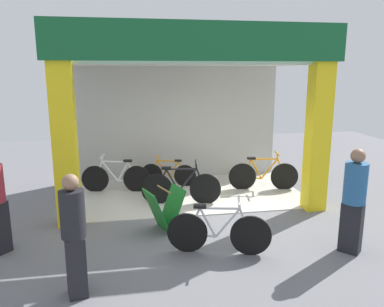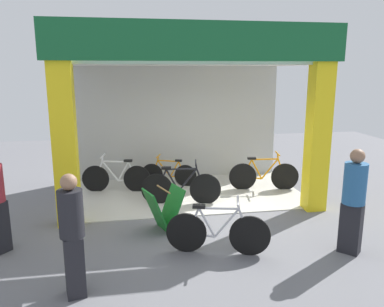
% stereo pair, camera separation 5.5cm
% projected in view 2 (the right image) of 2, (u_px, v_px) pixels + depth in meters
% --- Properties ---
extents(ground_plane, '(18.87, 18.87, 0.00)m').
position_uv_depth(ground_plane, '(198.00, 216.00, 7.79)').
color(ground_plane, slate).
rests_on(ground_plane, ground).
extents(shop_facade, '(5.64, 3.28, 3.79)m').
position_uv_depth(shop_facade, '(186.00, 109.00, 8.84)').
color(shop_facade, beige).
rests_on(shop_facade, ground).
extents(bicycle_inside_0, '(1.74, 0.48, 0.97)m').
position_uv_depth(bicycle_inside_0, '(181.00, 187.00, 8.42)').
color(bicycle_inside_0, black).
rests_on(bicycle_inside_0, ground).
extents(bicycle_inside_1, '(1.70, 0.47, 0.94)m').
position_uv_depth(bicycle_inside_1, '(264.00, 175.00, 9.42)').
color(bicycle_inside_1, black).
rests_on(bicycle_inside_1, ground).
extents(bicycle_inside_2, '(1.65, 0.46, 0.92)m').
position_uv_depth(bicycle_inside_2, '(117.00, 177.00, 9.27)').
color(bicycle_inside_2, black).
rests_on(bicycle_inside_2, ground).
extents(bicycle_inside_3, '(1.38, 0.51, 0.79)m').
position_uv_depth(bicycle_inside_3, '(169.00, 174.00, 9.77)').
color(bicycle_inside_3, black).
rests_on(bicycle_inside_3, ground).
extents(bicycle_parked_0, '(1.63, 0.57, 0.93)m').
position_uv_depth(bicycle_parked_0, '(217.00, 232.00, 6.15)').
color(bicycle_parked_0, black).
rests_on(bicycle_parked_0, ground).
extents(sandwich_board_sign, '(0.80, 0.73, 0.81)m').
position_uv_depth(sandwich_board_sign, '(164.00, 209.00, 7.05)').
color(sandwich_board_sign, '#197226').
rests_on(sandwich_board_sign, ground).
extents(pedestrian_1, '(0.38, 0.66, 1.66)m').
position_uv_depth(pedestrian_1, '(72.00, 234.00, 4.93)').
color(pedestrian_1, black).
rests_on(pedestrian_1, ground).
extents(pedestrian_2, '(0.50, 0.50, 1.73)m').
position_uv_depth(pedestrian_2, '(353.00, 200.00, 6.08)').
color(pedestrian_2, black).
rests_on(pedestrian_2, ground).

